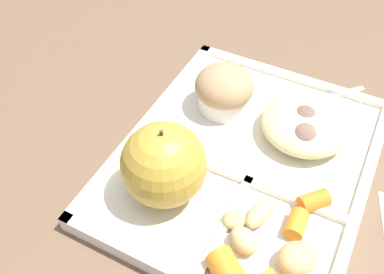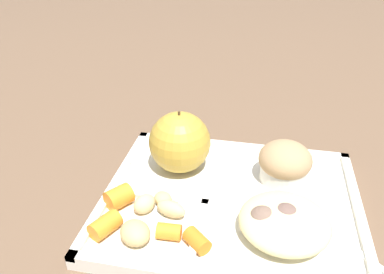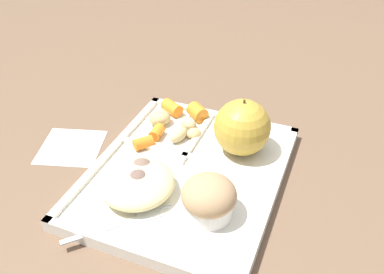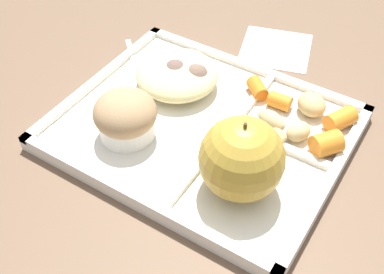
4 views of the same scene
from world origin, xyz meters
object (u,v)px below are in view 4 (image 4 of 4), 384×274
object	(u,v)px
green_apple	(242,159)
plastic_fork	(138,77)
lunch_tray	(203,129)
bran_muffin	(126,117)

from	to	relation	value
green_apple	plastic_fork	size ratio (longest dim) A/B	0.80
lunch_tray	plastic_fork	size ratio (longest dim) A/B	2.83
lunch_tray	bran_muffin	world-z (taller)	bran_muffin
green_apple	plastic_fork	xyz separation A→B (m)	(0.20, -0.09, -0.04)
plastic_fork	green_apple	bearing A→B (deg)	155.62
green_apple	plastic_fork	bearing A→B (deg)	-24.38
lunch_tray	plastic_fork	bearing A→B (deg)	-14.93
lunch_tray	bran_muffin	xyz separation A→B (m)	(0.07, 0.06, 0.03)
bran_muffin	plastic_fork	world-z (taller)	bran_muffin
lunch_tray	green_apple	size ratio (longest dim) A/B	3.55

